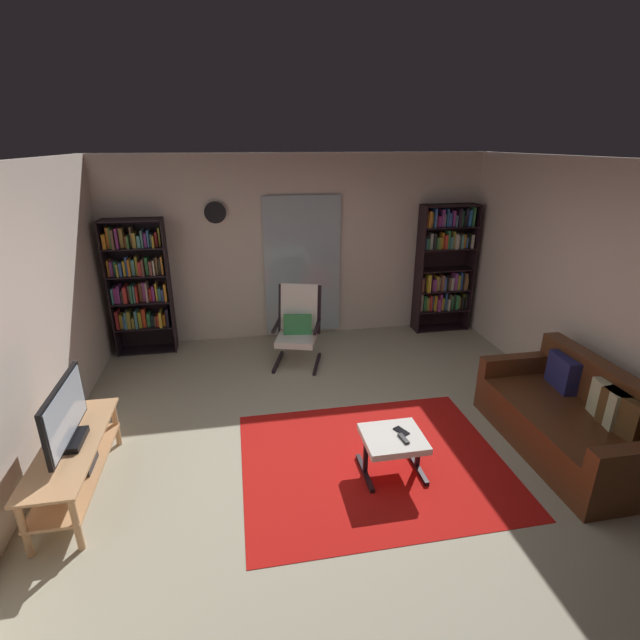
{
  "coord_description": "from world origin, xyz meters",
  "views": [
    {
      "loc": [
        -0.9,
        -3.63,
        2.75
      ],
      "look_at": [
        -0.08,
        0.81,
        1.0
      ],
      "focal_mm": 26.1,
      "sensor_mm": 36.0,
      "label": 1
    }
  ],
  "objects_px": {
    "tv_stand": "(75,459)",
    "ottoman": "(393,442)",
    "television": "(66,417)",
    "lounge_armchair": "(298,323)",
    "tv_remote": "(404,439)",
    "bookshelf_near_tv": "(139,284)",
    "leather_sofa": "(573,420)",
    "wall_clock": "(215,212)",
    "bookshelf_near_sofa": "(444,265)",
    "cell_phone": "(401,431)"
  },
  "relations": [
    {
      "from": "leather_sofa",
      "to": "ottoman",
      "type": "relative_size",
      "value": 3.35
    },
    {
      "from": "television",
      "to": "bookshelf_near_sofa",
      "type": "distance_m",
      "value": 5.31
    },
    {
      "from": "tv_stand",
      "to": "leather_sofa",
      "type": "height_order",
      "value": "leather_sofa"
    },
    {
      "from": "bookshelf_near_tv",
      "to": "ottoman",
      "type": "relative_size",
      "value": 3.49
    },
    {
      "from": "tv_stand",
      "to": "tv_remote",
      "type": "xyz_separation_m",
      "value": [
        2.7,
        -0.3,
        0.07
      ]
    },
    {
      "from": "tv_stand",
      "to": "bookshelf_near_tv",
      "type": "xyz_separation_m",
      "value": [
        0.1,
        2.84,
        0.65
      ]
    },
    {
      "from": "bookshelf_near_tv",
      "to": "cell_phone",
      "type": "bearing_deg",
      "value": -49.19
    },
    {
      "from": "ottoman",
      "to": "cell_phone",
      "type": "height_order",
      "value": "cell_phone"
    },
    {
      "from": "bookshelf_near_tv",
      "to": "leather_sofa",
      "type": "bearing_deg",
      "value": -35.34
    },
    {
      "from": "cell_phone",
      "to": "leather_sofa",
      "type": "bearing_deg",
      "value": -27.24
    },
    {
      "from": "bookshelf_near_sofa",
      "to": "leather_sofa",
      "type": "height_order",
      "value": "bookshelf_near_sofa"
    },
    {
      "from": "wall_clock",
      "to": "bookshelf_near_tv",
      "type": "bearing_deg",
      "value": -170.37
    },
    {
      "from": "bookshelf_near_sofa",
      "to": "leather_sofa",
      "type": "xyz_separation_m",
      "value": [
        -0.05,
        -3.09,
        -0.7
      ]
    },
    {
      "from": "tv_remote",
      "to": "bookshelf_near_sofa",
      "type": "bearing_deg",
      "value": 52.36
    },
    {
      "from": "bookshelf_near_tv",
      "to": "cell_phone",
      "type": "xyz_separation_m",
      "value": [
        2.62,
        -3.03,
        -0.59
      ]
    },
    {
      "from": "leather_sofa",
      "to": "tv_remote",
      "type": "height_order",
      "value": "leather_sofa"
    },
    {
      "from": "television",
      "to": "bookshelf_near_tv",
      "type": "xyz_separation_m",
      "value": [
        0.1,
        2.85,
        0.24
      ]
    },
    {
      "from": "tv_stand",
      "to": "cell_phone",
      "type": "relative_size",
      "value": 9.69
    },
    {
      "from": "bookshelf_near_sofa",
      "to": "leather_sofa",
      "type": "distance_m",
      "value": 3.17
    },
    {
      "from": "leather_sofa",
      "to": "bookshelf_near_sofa",
      "type": "bearing_deg",
      "value": 89.12
    },
    {
      "from": "tv_stand",
      "to": "cell_phone",
      "type": "height_order",
      "value": "tv_stand"
    },
    {
      "from": "television",
      "to": "bookshelf_near_tv",
      "type": "relative_size",
      "value": 0.47
    },
    {
      "from": "tv_stand",
      "to": "wall_clock",
      "type": "relative_size",
      "value": 4.68
    },
    {
      "from": "leather_sofa",
      "to": "cell_phone",
      "type": "xyz_separation_m",
      "value": [
        -1.69,
        0.02,
        0.08
      ]
    },
    {
      "from": "leather_sofa",
      "to": "wall_clock",
      "type": "relative_size",
      "value": 6.03
    },
    {
      "from": "bookshelf_near_sofa",
      "to": "ottoman",
      "type": "distance_m",
      "value": 3.68
    },
    {
      "from": "bookshelf_near_tv",
      "to": "tv_remote",
      "type": "bearing_deg",
      "value": -50.46
    },
    {
      "from": "bookshelf_near_tv",
      "to": "lounge_armchair",
      "type": "bearing_deg",
      "value": -19.42
    },
    {
      "from": "tv_stand",
      "to": "ottoman",
      "type": "xyz_separation_m",
      "value": [
        2.63,
        -0.23,
        -0.01
      ]
    },
    {
      "from": "tv_stand",
      "to": "lounge_armchair",
      "type": "height_order",
      "value": "lounge_armchair"
    },
    {
      "from": "leather_sofa",
      "to": "lounge_armchair",
      "type": "xyz_separation_m",
      "value": [
        -2.27,
        2.34,
        0.23
      ]
    },
    {
      "from": "television",
      "to": "cell_phone",
      "type": "relative_size",
      "value": 6.1
    },
    {
      "from": "television",
      "to": "bookshelf_near_sofa",
      "type": "bearing_deg",
      "value": 32.97
    },
    {
      "from": "lounge_armchair",
      "to": "wall_clock",
      "type": "distance_m",
      "value": 1.86
    },
    {
      "from": "cell_phone",
      "to": "wall_clock",
      "type": "relative_size",
      "value": 0.48
    },
    {
      "from": "bookshelf_near_tv",
      "to": "lounge_armchair",
      "type": "height_order",
      "value": "bookshelf_near_tv"
    },
    {
      "from": "leather_sofa",
      "to": "bookshelf_near_tv",
      "type": "bearing_deg",
      "value": 144.66
    },
    {
      "from": "tv_stand",
      "to": "leather_sofa",
      "type": "bearing_deg",
      "value": -2.71
    },
    {
      "from": "bookshelf_near_tv",
      "to": "cell_phone",
      "type": "relative_size",
      "value": 13.03
    },
    {
      "from": "television",
      "to": "lounge_armchair",
      "type": "xyz_separation_m",
      "value": [
        2.13,
        2.13,
        -0.19
      ]
    },
    {
      "from": "bookshelf_near_sofa",
      "to": "cell_phone",
      "type": "xyz_separation_m",
      "value": [
        -1.73,
        -3.07,
        -0.62
      ]
    },
    {
      "from": "tv_stand",
      "to": "bookshelf_near_sofa",
      "type": "relative_size",
      "value": 0.71
    },
    {
      "from": "wall_clock",
      "to": "lounge_armchair",
      "type": "bearing_deg",
      "value": -42.77
    },
    {
      "from": "ottoman",
      "to": "cell_phone",
      "type": "bearing_deg",
      "value": 27.21
    },
    {
      "from": "tv_remote",
      "to": "cell_phone",
      "type": "height_order",
      "value": "tv_remote"
    },
    {
      "from": "bookshelf_near_tv",
      "to": "tv_remote",
      "type": "height_order",
      "value": "bookshelf_near_tv"
    },
    {
      "from": "bookshelf_near_tv",
      "to": "bookshelf_near_sofa",
      "type": "relative_size",
      "value": 0.96
    },
    {
      "from": "television",
      "to": "lounge_armchair",
      "type": "relative_size",
      "value": 0.84
    },
    {
      "from": "lounge_armchair",
      "to": "ottoman",
      "type": "relative_size",
      "value": 1.96
    },
    {
      "from": "television",
      "to": "lounge_armchair",
      "type": "height_order",
      "value": "lounge_armchair"
    }
  ]
}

